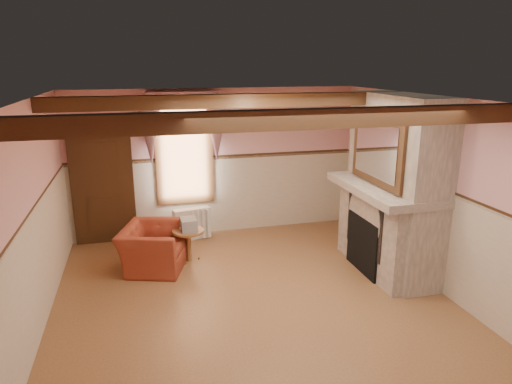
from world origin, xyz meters
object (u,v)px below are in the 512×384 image
object	(u,v)px
bowl	(391,185)
mantel_clock	(364,169)
armchair	(154,247)
side_table	(189,245)
oil_lamp	(366,167)
radiator	(192,224)

from	to	relation	value
bowl	mantel_clock	world-z (taller)	mantel_clock
armchair	bowl	bearing A→B (deg)	-89.58
armchair	bowl	distance (m)	3.88
side_table	mantel_clock	size ratio (longest dim) A/B	2.29
mantel_clock	oil_lamp	distance (m)	0.10
side_table	mantel_clock	bearing A→B (deg)	-7.49
radiator	side_table	bearing A→B (deg)	-111.09
mantel_clock	side_table	bearing A→B (deg)	172.51
radiator	oil_lamp	bearing A→B (deg)	-38.99
side_table	bowl	world-z (taller)	bowl
armchair	mantel_clock	bearing A→B (deg)	-75.95
side_table	bowl	bearing A→B (deg)	-23.20
armchair	oil_lamp	xyz separation A→B (m)	(3.54, -0.35, 1.21)
side_table	bowl	xyz separation A→B (m)	(2.96, -1.27, 1.19)
armchair	mantel_clock	size ratio (longest dim) A/B	4.51
armchair	radiator	size ratio (longest dim) A/B	1.55
radiator	bowl	size ratio (longest dim) A/B	2.14
radiator	mantel_clock	size ratio (longest dim) A/B	2.92
bowl	armchair	bearing A→B (deg)	162.19
side_table	radiator	size ratio (longest dim) A/B	0.79
radiator	mantel_clock	xyz separation A→B (m)	(2.78, -1.39, 1.22)
radiator	oil_lamp	xyz separation A→B (m)	(2.78, -1.48, 1.26)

